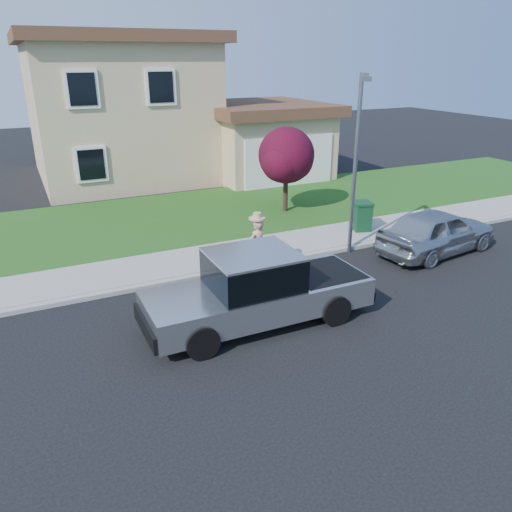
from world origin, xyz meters
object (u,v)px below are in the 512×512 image
at_px(pickup_truck, 257,291).
at_px(trash_bin, 362,216).
at_px(ornamental_tree, 287,158).
at_px(woman, 257,247).
at_px(sedan, 437,231).
at_px(street_lamp, 356,156).

height_order(pickup_truck, trash_bin, pickup_truck).
distance_m(ornamental_tree, trash_bin, 3.85).
bearing_deg(woman, sedan, 148.16).
distance_m(woman, sedan, 5.92).
height_order(woman, street_lamp, street_lamp).
relative_size(woman, ornamental_tree, 0.57).
relative_size(woman, street_lamp, 0.35).
xyz_separation_m(woman, street_lamp, (3.43, 0.33, 2.19)).
xyz_separation_m(ornamental_tree, street_lamp, (-0.28, -4.68, 0.88)).
xyz_separation_m(woman, ornamental_tree, (3.71, 5.02, 1.31)).
bearing_deg(ornamental_tree, trash_bin, -71.04).
height_order(woman, trash_bin, woman).
height_order(ornamental_tree, street_lamp, street_lamp).
bearing_deg(ornamental_tree, pickup_truck, -123.22).
relative_size(pickup_truck, sedan, 1.27).
height_order(sedan, ornamental_tree, ornamental_tree).
bearing_deg(sedan, woman, 73.99).
bearing_deg(sedan, street_lamp, 56.23).
bearing_deg(pickup_truck, ornamental_tree, 57.05).
distance_m(woman, ornamental_tree, 6.38).
relative_size(woman, sedan, 0.44).
bearing_deg(pickup_truck, woman, 64.61).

